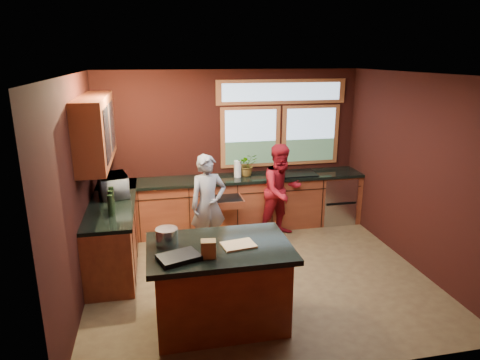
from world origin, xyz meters
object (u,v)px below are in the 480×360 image
object	(u,v)px
person_red	(281,191)
cutting_board	(238,245)
person_grey	(208,205)
stock_pot	(167,236)
island	(220,284)

from	to	relation	value
person_red	cutting_board	world-z (taller)	person_red
person_grey	person_red	world-z (taller)	person_red
cutting_board	stock_pot	world-z (taller)	stock_pot
island	cutting_board	xyz separation A→B (m)	(0.20, -0.05, 0.48)
person_red	cutting_board	bearing A→B (deg)	-136.43
person_grey	cutting_board	bearing A→B (deg)	-99.39
island	person_red	bearing A→B (deg)	58.09
person_grey	person_red	distance (m)	1.33
person_red	island	bearing A→B (deg)	-140.81
person_grey	cutting_board	xyz separation A→B (m)	(0.08, -1.88, 0.19)
island	person_grey	world-z (taller)	person_grey
island	person_grey	bearing A→B (deg)	86.18
island	cutting_board	bearing A→B (deg)	-14.04
cutting_board	island	bearing A→B (deg)	165.96
island	stock_pot	distance (m)	0.80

